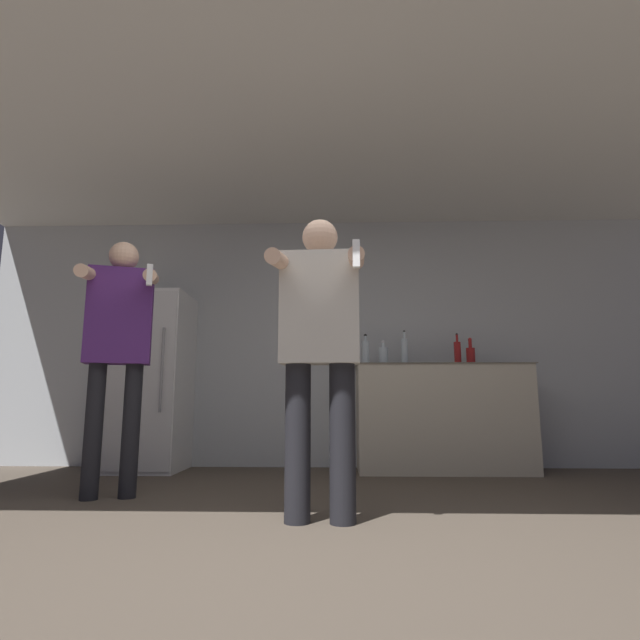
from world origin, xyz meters
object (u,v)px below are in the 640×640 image
(person_man_side, at_px, (118,336))
(bottle_dark_rum, at_px, (383,355))
(bottle_brown_liquor, at_px, (471,355))
(bottle_short_whiskey, at_px, (366,352))
(bottle_clear_vodka, at_px, (405,351))
(person_woman_foreground, at_px, (320,341))
(bottle_red_label, at_px, (458,352))
(refrigerator, at_px, (153,381))

(person_man_side, bearing_deg, bottle_dark_rum, 34.96)
(bottle_brown_liquor, bearing_deg, person_man_side, -153.79)
(bottle_short_whiskey, bearing_deg, bottle_clear_vodka, -0.00)
(bottle_brown_liquor, relative_size, person_man_side, 0.15)
(person_woman_foreground, relative_size, person_man_side, 0.95)
(bottle_dark_rum, relative_size, person_man_side, 0.13)
(bottle_red_label, relative_size, bottle_dark_rum, 1.29)
(bottle_clear_vodka, distance_m, bottle_brown_liquor, 0.63)
(refrigerator, relative_size, bottle_dark_rum, 7.19)
(bottle_clear_vodka, height_order, person_woman_foreground, person_woman_foreground)
(bottle_red_label, xyz_separation_m, person_woman_foreground, (-1.25, -2.02, -0.14))
(refrigerator, relative_size, bottle_clear_vodka, 5.06)
(refrigerator, height_order, person_man_side, person_man_side)
(bottle_brown_liquor, xyz_separation_m, person_woman_foreground, (-1.38, -2.02, -0.11))
(bottle_red_label, bearing_deg, bottle_dark_rum, 180.00)
(person_man_side, bearing_deg, person_woman_foreground, -23.93)
(person_woman_foreground, height_order, person_man_side, person_man_side)
(bottle_clear_vodka, distance_m, bottle_short_whiskey, 0.37)
(bottle_red_label, relative_size, person_woman_foreground, 0.18)
(bottle_dark_rum, bearing_deg, bottle_clear_vodka, -0.00)
(bottle_red_label, distance_m, person_woman_foreground, 2.38)
(bottle_red_label, bearing_deg, bottle_short_whiskey, 180.00)
(bottle_short_whiskey, distance_m, person_man_side, 2.28)
(person_woman_foreground, bearing_deg, bottle_short_whiskey, 79.47)
(person_woman_foreground, bearing_deg, bottle_clear_vodka, 69.62)
(person_man_side, bearing_deg, bottle_clear_vodka, 32.36)
(bottle_clear_vodka, distance_m, person_man_side, 2.58)
(refrigerator, distance_m, bottle_clear_vodka, 2.45)
(bottle_clear_vodka, height_order, person_man_side, person_man_side)
(refrigerator, relative_size, person_man_side, 0.95)
(refrigerator, distance_m, person_woman_foreground, 2.63)
(bottle_clear_vodka, xyz_separation_m, person_man_side, (-2.18, -1.38, -0.03))
(bottle_clear_vodka, xyz_separation_m, bottle_brown_liquor, (0.63, -0.00, -0.04))
(bottle_dark_rum, distance_m, person_woman_foreground, 2.09)
(bottle_clear_vodka, relative_size, bottle_brown_liquor, 1.29)
(bottle_brown_liquor, bearing_deg, bottle_dark_rum, 180.00)
(bottle_red_label, xyz_separation_m, bottle_clear_vodka, (-0.50, 0.00, 0.01))
(refrigerator, xyz_separation_m, bottle_dark_rum, (2.23, -0.00, 0.24))
(bottle_clear_vodka, bearing_deg, bottle_red_label, 0.00)
(bottle_red_label, relative_size, person_man_side, 0.17)
(refrigerator, relative_size, bottle_brown_liquor, 6.54)
(bottle_red_label, xyz_separation_m, person_man_side, (-2.69, -1.38, -0.02))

